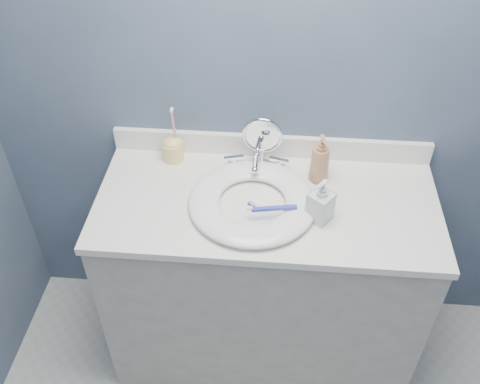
# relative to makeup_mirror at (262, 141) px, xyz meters

# --- Properties ---
(back_wall) EXTENTS (2.20, 0.02, 2.40)m
(back_wall) POSITION_rel_makeup_mirror_xyz_m (0.03, 0.09, 0.20)
(back_wall) COLOR #435265
(back_wall) RESTS_ON ground
(vanity_cabinet) EXTENTS (1.20, 0.55, 0.85)m
(vanity_cabinet) POSITION_rel_makeup_mirror_xyz_m (0.03, -0.19, -0.58)
(vanity_cabinet) COLOR #BCB5AC
(vanity_cabinet) RESTS_ON ground
(countertop) EXTENTS (1.22, 0.57, 0.03)m
(countertop) POSITION_rel_makeup_mirror_xyz_m (0.03, -0.19, -0.14)
(countertop) COLOR white
(countertop) RESTS_ON vanity_cabinet
(backsplash) EXTENTS (1.22, 0.02, 0.09)m
(backsplash) POSITION_rel_makeup_mirror_xyz_m (0.03, 0.08, -0.08)
(backsplash) COLOR white
(backsplash) RESTS_ON countertop
(basin) EXTENTS (0.45, 0.45, 0.04)m
(basin) POSITION_rel_makeup_mirror_xyz_m (-0.02, -0.22, -0.10)
(basin) COLOR white
(basin) RESTS_ON countertop
(drain) EXTENTS (0.04, 0.04, 0.01)m
(drain) POSITION_rel_makeup_mirror_xyz_m (-0.02, -0.22, -0.12)
(drain) COLOR silver
(drain) RESTS_ON countertop
(faucet) EXTENTS (0.25, 0.13, 0.07)m
(faucet) POSITION_rel_makeup_mirror_xyz_m (-0.02, -0.02, -0.09)
(faucet) COLOR silver
(faucet) RESTS_ON countertop
(makeup_mirror) EXTENTS (0.15, 0.08, 0.22)m
(makeup_mirror) POSITION_rel_makeup_mirror_xyz_m (0.00, 0.00, 0.00)
(makeup_mirror) COLOR silver
(makeup_mirror) RESTS_ON countertop
(soap_bottle_amber) EXTENTS (0.08, 0.08, 0.19)m
(soap_bottle_amber) POSITION_rel_makeup_mirror_xyz_m (0.21, -0.06, -0.02)
(soap_bottle_amber) COLOR #AD764E
(soap_bottle_amber) RESTS_ON countertop
(soap_bottle_clear) EXTENTS (0.10, 0.10, 0.16)m
(soap_bottle_clear) POSITION_rel_makeup_mirror_xyz_m (0.21, -0.26, -0.04)
(soap_bottle_clear) COLOR silver
(soap_bottle_clear) RESTS_ON countertop
(toothbrush_holder) EXTENTS (0.08, 0.08, 0.23)m
(toothbrush_holder) POSITION_rel_makeup_mirror_xyz_m (-0.34, 0.02, -0.07)
(toothbrush_holder) COLOR #F4D77A
(toothbrush_holder) RESTS_ON countertop
(toothbrush_lying) EXTENTS (0.17, 0.04, 0.02)m
(toothbrush_lying) POSITION_rel_makeup_mirror_xyz_m (0.05, -0.27, -0.08)
(toothbrush_lying) COLOR #343FB9
(toothbrush_lying) RESTS_ON basin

